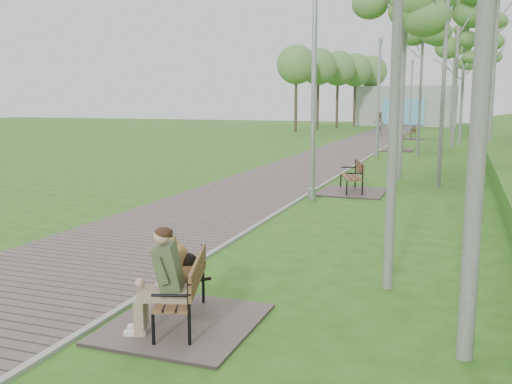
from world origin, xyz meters
TOP-DOWN VIEW (x-y plane):
  - ground at (0.00, 0.00)m, footprint 120.00×120.00m
  - walkway at (-1.75, 21.50)m, footprint 3.50×67.00m
  - kerb at (0.00, 21.50)m, footprint 0.10×67.00m
  - building_north at (-1.50, 50.97)m, footprint 10.00×5.20m
  - bench_main at (0.90, -4.12)m, footprint 1.70×1.89m
  - bench_second at (1.08, 6.47)m, footprint 1.85×2.06m
  - bench_third at (0.78, 21.18)m, footprint 1.73×1.93m
  - bench_far at (0.76, 30.39)m, footprint 1.65×1.83m
  - lamp_post_near at (0.32, 4.81)m, footprint 0.22×0.22m
  - lamp_post_second at (0.32, 17.05)m, footprint 0.21×0.21m
  - lamp_post_third at (0.26, 35.37)m, footprint 0.22×0.22m
  - pedestrian_near at (-2.36, 44.95)m, footprint 0.73×0.58m
  - pedestrian_far at (-1.84, 33.50)m, footprint 1.04×0.93m
  - birch_near_a at (3.44, 8.33)m, footprint 2.34×2.34m
  - birch_mid_c at (2.08, 18.49)m, footprint 2.22×2.22m
  - birch_far_a at (3.93, 26.01)m, footprint 2.23×2.23m
  - birch_far_b at (3.57, 24.32)m, footprint 2.50×2.50m
  - birch_far_c at (5.61, 28.90)m, footprint 2.58×2.58m
  - birch_distant_a at (3.15, 41.38)m, footprint 2.76×2.76m
  - birch_distant_b at (5.58, 47.58)m, footprint 2.22×2.22m

SIDE VIEW (x-z plane):
  - ground at x=0.00m, z-range 0.00..0.00m
  - walkway at x=-1.75m, z-range 0.00..0.04m
  - kerb at x=0.00m, z-range 0.00..0.05m
  - bench_far at x=0.76m, z-range -0.32..0.69m
  - bench_third at x=0.78m, z-range -0.34..0.73m
  - bench_second at x=1.08m, z-range -0.36..0.78m
  - bench_main at x=0.90m, z-range -0.33..1.15m
  - pedestrian_near at x=-2.36m, z-range 0.00..1.74m
  - pedestrian_far at x=-1.84m, z-range 0.00..1.77m
  - building_north at x=-1.50m, z-range -0.01..3.99m
  - lamp_post_second at x=0.32m, z-range -0.18..5.27m
  - lamp_post_third at x=0.26m, z-range -0.18..5.42m
  - lamp_post_near at x=0.32m, z-range -0.18..5.44m
  - birch_near_a at x=3.44m, z-range 2.01..9.05m
  - birch_far_a at x=3.93m, z-range 2.09..9.42m
  - birch_mid_c at x=2.08m, z-range 2.17..9.80m
  - birch_far_c at x=5.61m, z-range 2.40..10.81m
  - birch_distant_a at x=3.15m, z-range 2.41..10.85m
  - birch_distant_b at x=5.58m, z-range 2.58..11.64m
  - birch_far_b at x=3.57m, z-range 2.77..12.47m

